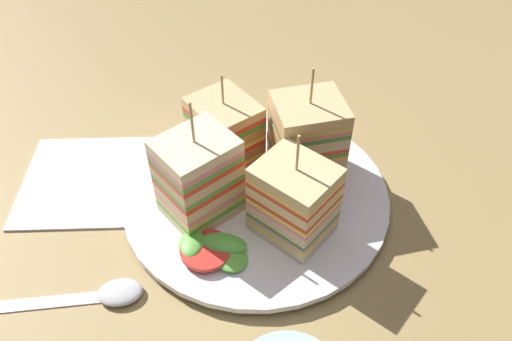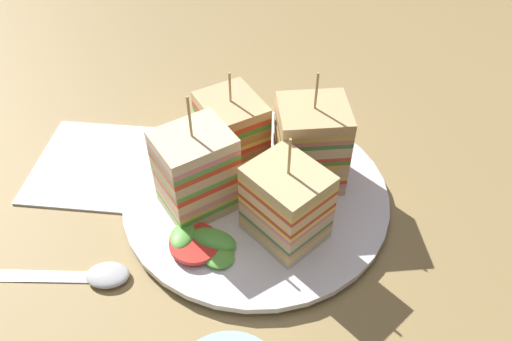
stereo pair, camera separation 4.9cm
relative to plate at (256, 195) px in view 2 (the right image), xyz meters
The scene contains 10 objects.
ground_plane 1.68cm from the plate, ahead, with size 117.16×96.87×1.80cm, color #9B804F.
plate is the anchor object (origin of this frame).
sandwich_wedge_0 7.55cm from the plate, 160.71° to the right, with size 8.65×8.41×12.94cm.
sandwich_wedge_1 7.23cm from the plate, 58.75° to the right, with size 8.63×8.61×11.47cm.
sandwich_wedge_2 7.61cm from the plate, 25.35° to the left, with size 7.47×6.82×12.75cm.
sandwich_wedge_3 7.14cm from the plate, 119.21° to the left, with size 8.31×8.62×10.71cm.
chip_pile 1.94cm from the plate, ahead, with size 6.67×6.31×1.86cm.
salad_garnish 8.59cm from the plate, 123.35° to the right, with size 7.11×5.83×1.50cm.
spoon 17.61cm from the plate, 144.02° to the right, with size 14.70×2.96×1.00cm.
napkin 18.61cm from the plate, 167.10° to the left, with size 12.80×13.45×0.50cm, color white.
Camera 2 is at (2.25, -34.90, 38.57)cm, focal length 35.41 mm.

